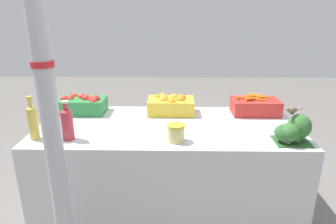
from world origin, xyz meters
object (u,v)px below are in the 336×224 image
juice_bottle_ruby (67,123)px  pickle_jar (176,133)px  juice_bottle_golden (33,121)px  juice_bottle_cloudy (51,124)px  orange_crate (171,104)px  broccoli_pile (294,130)px  apple_crate (82,104)px  carrot_crate (255,106)px  sparrow_bird (292,110)px  support_pole (46,88)px

juice_bottle_ruby → pickle_jar: juice_bottle_ruby is taller
juice_bottle_golden → juice_bottle_cloudy: bearing=0.0°
orange_crate → broccoli_pile: 0.97m
orange_crate → pickle_jar: (0.04, -0.55, -0.02)m
broccoli_pile → pickle_jar: size_ratio=1.97×
apple_crate → juice_bottle_golden: juice_bottle_golden is taller
broccoli_pile → pickle_jar: 0.75m
apple_crate → carrot_crate: same height
orange_crate → sparrow_bird: size_ratio=2.87×
broccoli_pile → juice_bottle_cloudy: (-1.56, 0.03, 0.02)m
support_pole → broccoli_pile: size_ratio=10.32×
carrot_crate → orange_crate: bearing=179.8°
carrot_crate → juice_bottle_golden: size_ratio=1.28×
carrot_crate → juice_bottle_golden: 1.66m
orange_crate → juice_bottle_cloudy: 0.94m
support_pole → sparrow_bird: (1.35, 0.40, -0.24)m
orange_crate → juice_bottle_golden: juice_bottle_golden is taller
support_pole → orange_crate: (0.59, 0.95, -0.38)m
juice_bottle_ruby → carrot_crate: bearing=21.5°
sparrow_bird → juice_bottle_cloudy: bearing=-23.1°
juice_bottle_cloudy → juice_bottle_ruby: bearing=0.0°
broccoli_pile → juice_bottle_cloudy: juice_bottle_cloudy is taller
juice_bottle_cloudy → sparrow_bird: juice_bottle_cloudy is taller
juice_bottle_golden → pickle_jar: (0.93, -0.01, -0.07)m
pickle_jar → orange_crate: bearing=94.1°
carrot_crate → juice_bottle_ruby: bearing=-158.5°
apple_crate → pickle_jar: size_ratio=3.17×
carrot_crate → pickle_jar: (-0.65, -0.55, -0.01)m
pickle_jar → apple_crate: bearing=144.4°
carrot_crate → broccoli_pile: bearing=-80.1°
juice_bottle_cloudy → sparrow_bird: bearing=-0.4°
juice_bottle_ruby → sparrow_bird: (1.43, -0.01, 0.10)m
juice_bottle_ruby → support_pole: bearing=-80.0°
orange_crate → pickle_jar: bearing=-85.9°
support_pole → sparrow_bird: 1.43m
apple_crate → juice_bottle_golden: size_ratio=1.28×
juice_bottle_golden → pickle_jar: 0.93m
juice_bottle_golden → juice_bottle_cloudy: (0.11, 0.00, -0.02)m
orange_crate → juice_bottle_ruby: size_ratio=1.41×
juice_bottle_ruby → juice_bottle_cloudy: bearing=180.0°
support_pole → juice_bottle_golden: size_ratio=8.18×
support_pole → juice_bottle_cloudy: 0.57m
juice_bottle_ruby → sparrow_bird: juice_bottle_ruby is taller
support_pole → pickle_jar: bearing=32.0°
orange_crate → juice_bottle_golden: bearing=-148.8°
apple_crate → broccoli_pile: 1.61m
apple_crate → carrot_crate: (1.41, 0.00, -0.01)m
orange_crate → broccoli_pile: broccoli_pile is taller
support_pole → sparrow_bird: support_pole is taller
juice_bottle_ruby → broccoli_pile: bearing=-1.1°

